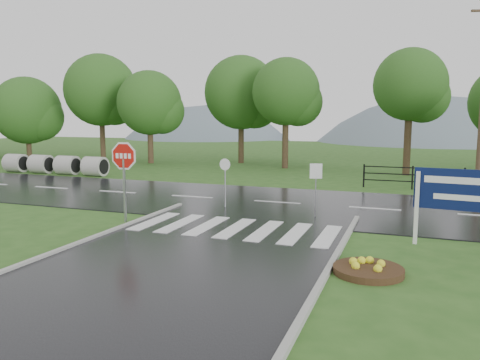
% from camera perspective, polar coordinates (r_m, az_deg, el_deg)
% --- Properties ---
extents(ground, '(120.00, 120.00, 0.00)m').
position_cam_1_polar(ground, '(10.96, -10.08, -11.88)').
color(ground, '#2D581D').
rests_on(ground, ground).
extents(main_road, '(90.00, 8.00, 0.04)m').
position_cam_1_polar(main_road, '(19.94, 4.53, -2.84)').
color(main_road, black).
rests_on(main_road, ground).
extents(crosswalk, '(6.50, 2.80, 0.02)m').
position_cam_1_polar(crosswalk, '(15.28, -0.57, -5.87)').
color(crosswalk, silver).
rests_on(crosswalk, ground).
extents(fence_west, '(9.58, 0.08, 1.20)m').
position_cam_1_polar(fence_west, '(25.18, 25.69, 0.29)').
color(fence_west, black).
rests_on(fence_west, ground).
extents(hills, '(102.00, 48.00, 48.00)m').
position_cam_1_polar(hills, '(76.36, 18.33, -7.21)').
color(hills, slate).
rests_on(hills, ground).
extents(treeline, '(83.20, 5.20, 10.00)m').
position_cam_1_polar(treeline, '(33.36, 12.71, 1.26)').
color(treeline, '#245319').
rests_on(treeline, ground).
extents(culvert_pipes, '(7.60, 1.20, 1.20)m').
position_cam_1_polar(culvert_pipes, '(32.27, -21.71, 1.76)').
color(culvert_pipes, '#9E9B93').
rests_on(culvert_pipes, ground).
extents(stop_sign, '(1.33, 0.07, 2.98)m').
position_cam_1_polar(stop_sign, '(16.57, -13.98, 1.96)').
color(stop_sign, '#939399').
rests_on(stop_sign, ground).
extents(estate_billboard, '(2.53, 0.34, 2.22)m').
position_cam_1_polar(estate_billboard, '(14.33, 25.47, -1.57)').
color(estate_billboard, silver).
rests_on(estate_billboard, ground).
extents(flower_bed, '(1.64, 1.64, 0.33)m').
position_cam_1_polar(flower_bed, '(11.54, 15.37, -10.39)').
color(flower_bed, '#332111').
rests_on(flower_bed, ground).
extents(reg_sign_small, '(0.43, 0.14, 1.99)m').
position_cam_1_polar(reg_sign_small, '(16.98, 9.23, 0.09)').
color(reg_sign_small, '#939399').
rests_on(reg_sign_small, ground).
extents(reg_sign_round, '(0.47, 0.08, 2.00)m').
position_cam_1_polar(reg_sign_round, '(18.65, -1.83, 0.45)').
color(reg_sign_round, '#939399').
rests_on(reg_sign_round, ground).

